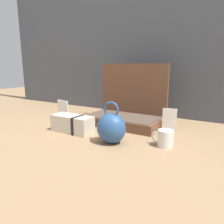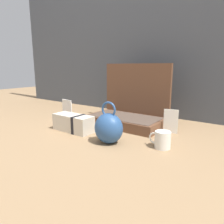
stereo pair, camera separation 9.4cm
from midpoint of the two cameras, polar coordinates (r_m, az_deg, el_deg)
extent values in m
plane|color=#8C6D4C|center=(1.27, -0.81, -5.58)|extent=(6.00, 6.00, 0.00)
cube|color=#474C54|center=(1.75, 10.08, 22.31)|extent=(3.20, 0.06, 1.40)
cube|color=brown|center=(1.41, 1.08, -2.45)|extent=(0.51, 0.27, 0.06)
cube|color=#4C3D33|center=(1.41, 1.08, -1.19)|extent=(0.47, 0.24, 0.00)
cube|color=brown|center=(1.51, 3.93, 5.23)|extent=(0.51, 0.02, 0.41)
ellipsoid|color=#284C7F|center=(1.08, -2.71, -4.50)|extent=(0.17, 0.14, 0.16)
torus|color=#284C7F|center=(1.05, -2.77, 0.65)|extent=(0.08, 0.02, 0.08)
cube|color=beige|center=(1.30, -12.82, -3.18)|extent=(0.26, 0.11, 0.10)
cube|color=black|center=(1.27, -11.32, -3.49)|extent=(0.02, 0.11, 0.11)
cylinder|color=silver|center=(1.06, 11.90, -7.09)|extent=(0.08, 0.08, 0.08)
torus|color=silver|center=(1.08, 9.73, -6.74)|extent=(0.06, 0.01, 0.06)
cube|color=white|center=(1.59, -14.88, 0.43)|extent=(0.12, 0.03, 0.15)
cube|color=white|center=(1.30, 13.38, -2.21)|extent=(0.08, 0.02, 0.14)
camera|label=1|loc=(0.05, -92.19, -0.48)|focal=33.55mm
camera|label=2|loc=(0.05, 87.81, 0.48)|focal=33.55mm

